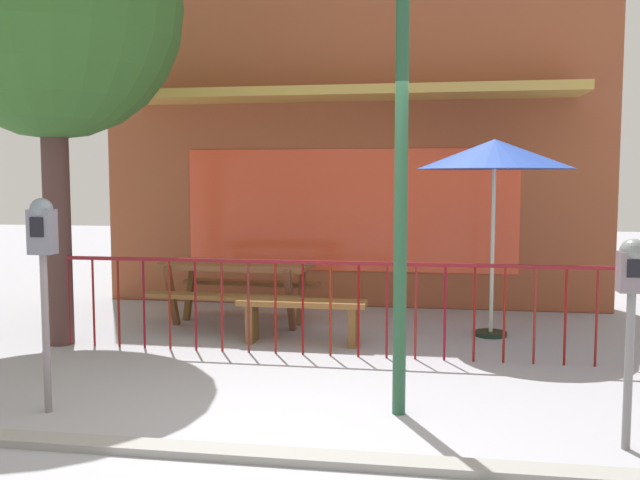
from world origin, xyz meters
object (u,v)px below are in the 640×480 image
Objects in this scene: picnic_table_left at (237,275)px; parking_meter_far at (632,287)px; street_lamp at (402,77)px; patio_umbrella at (495,156)px; parking_meter_near at (43,248)px; patio_bench at (302,312)px; street_tree at (50,8)px.

parking_meter_far reaches higher than picnic_table_left.
picnic_table_left is 0.48× the size of street_lamp.
patio_umbrella is 2.99m from street_lamp.
parking_meter_near is (-3.58, -3.20, -0.78)m from patio_umbrella.
patio_umbrella is 1.35× the size of parking_meter_near.
street_lamp reaches higher than parking_meter_far.
street_lamp reaches higher than patio_bench.
street_tree is (-2.59, -0.41, 3.21)m from patio_bench.
patio_umbrella is 1.59× the size of parking_meter_far.
street_lamp reaches higher than parking_meter_near.
street_tree is at bearing -166.33° from patio_umbrella.
picnic_table_left is at bearing 177.67° from patio_umbrella.
patio_bench is 4.15m from street_tree.
patio_umbrella is 0.58× the size of street_lamp.
picnic_table_left is 4.99m from parking_meter_far.
parking_meter_far is at bearing -0.94° from parking_meter_near.
parking_meter_near is 3.27m from street_tree.
street_tree is (-4.65, -1.13, 1.52)m from patio_umbrella.
parking_meter_far is at bearing -22.13° from street_tree.
patio_umbrella is 1.59× the size of patio_bench.
street_tree is 4.22m from street_lamp.
parking_meter_far is 0.28× the size of street_tree.
patio_umbrella is at bearing 100.57° from parking_meter_far.
street_tree reaches higher than patio_umbrella.
parking_meter_far reaches higher than patio_bench.
street_lamp is (2.67, 0.39, 1.26)m from parking_meter_near.
patio_umbrella is 3.46m from parking_meter_far.
picnic_table_left is 4.09m from street_lamp.
picnic_table_left is 3.60m from street_tree.
picnic_table_left is at bearing 80.41° from parking_meter_near.
street_lamp reaches higher than picnic_table_left.
street_lamp is (-0.91, -2.81, 0.48)m from patio_umbrella.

